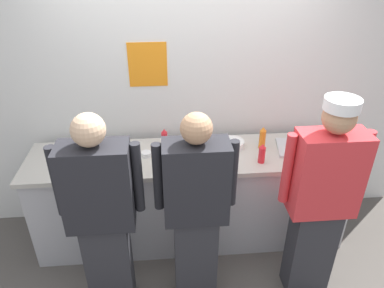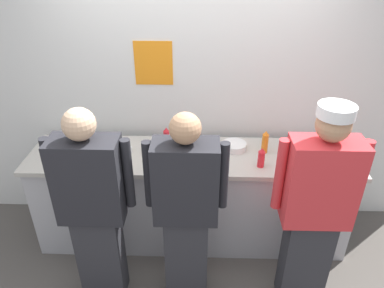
% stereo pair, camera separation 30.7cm
% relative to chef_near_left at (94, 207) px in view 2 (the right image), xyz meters
% --- Properties ---
extents(ground_plane, '(9.00, 9.00, 0.00)m').
position_rel_chef_near_left_xyz_m(ground_plane, '(0.69, 0.32, -0.88)').
color(ground_plane, '#514C47').
extents(wall_back, '(4.48, 0.11, 2.74)m').
position_rel_chef_near_left_xyz_m(wall_back, '(0.69, 1.12, 0.49)').
color(wall_back, silver).
rests_on(wall_back, ground).
extents(prep_counter, '(2.86, 0.65, 0.93)m').
position_rel_chef_near_left_xyz_m(prep_counter, '(0.69, 0.67, -0.41)').
color(prep_counter, '#B2B2B7').
rests_on(prep_counter, ground).
extents(chef_near_left, '(0.61, 0.24, 1.66)m').
position_rel_chef_near_left_xyz_m(chef_near_left, '(0.00, 0.00, 0.00)').
color(chef_near_left, '#2D2D33').
rests_on(chef_near_left, ground).
extents(chef_center, '(0.60, 0.24, 1.63)m').
position_rel_chef_near_left_xyz_m(chef_center, '(0.67, 0.03, -0.02)').
color(chef_center, '#2D2D33').
rests_on(chef_center, ground).
extents(chef_far_right, '(0.62, 0.24, 1.71)m').
position_rel_chef_near_left_xyz_m(chef_far_right, '(1.59, -0.00, 0.03)').
color(chef_far_right, '#2D2D33').
rests_on(chef_far_right, ground).
extents(plate_stack_front, '(0.20, 0.20, 0.06)m').
position_rel_chef_near_left_xyz_m(plate_stack_front, '(0.61, 0.62, 0.08)').
color(plate_stack_front, white).
rests_on(plate_stack_front, prep_counter).
extents(plate_stack_rear, '(0.22, 0.22, 0.06)m').
position_rel_chef_near_left_xyz_m(plate_stack_rear, '(1.07, 0.78, 0.08)').
color(plate_stack_rear, white).
rests_on(plate_stack_rear, prep_counter).
extents(mixing_bowl_steel, '(0.30, 0.30, 0.13)m').
position_rel_chef_near_left_xyz_m(mixing_bowl_steel, '(-0.12, 0.58, 0.12)').
color(mixing_bowl_steel, '#B7BABF').
rests_on(mixing_bowl_steel, prep_counter).
extents(sheet_tray, '(0.50, 0.40, 0.02)m').
position_rel_chef_near_left_xyz_m(sheet_tray, '(1.69, 0.66, 0.06)').
color(sheet_tray, '#B7BABF').
rests_on(sheet_tray, prep_counter).
extents(squeeze_bottle_primary, '(0.05, 0.05, 0.19)m').
position_rel_chef_near_left_xyz_m(squeeze_bottle_primary, '(0.46, 0.80, 0.14)').
color(squeeze_bottle_primary, red).
rests_on(squeeze_bottle_primary, prep_counter).
extents(squeeze_bottle_secondary, '(0.06, 0.06, 0.21)m').
position_rel_chef_near_left_xyz_m(squeeze_bottle_secondary, '(1.33, 0.73, 0.15)').
color(squeeze_bottle_secondary, orange).
rests_on(squeeze_bottle_secondary, prep_counter).
extents(squeeze_bottle_spare, '(0.06, 0.06, 0.18)m').
position_rel_chef_near_left_xyz_m(squeeze_bottle_spare, '(1.27, 0.50, 0.14)').
color(squeeze_bottle_spare, red).
rests_on(squeeze_bottle_spare, prep_counter).
extents(ramekin_green_sauce, '(0.09, 0.09, 0.04)m').
position_rel_chef_near_left_xyz_m(ramekin_green_sauce, '(-0.35, 0.54, 0.08)').
color(ramekin_green_sauce, white).
rests_on(ramekin_green_sauce, prep_counter).
extents(ramekin_orange_sauce, '(0.11, 0.11, 0.05)m').
position_rel_chef_near_left_xyz_m(ramekin_orange_sauce, '(0.10, 0.52, 0.08)').
color(ramekin_orange_sauce, white).
rests_on(ramekin_orange_sauce, prep_counter).
extents(ramekin_red_sauce, '(0.09, 0.09, 0.05)m').
position_rel_chef_near_left_xyz_m(ramekin_red_sauce, '(0.12, 0.69, 0.08)').
color(ramekin_red_sauce, white).
rests_on(ramekin_red_sauce, prep_counter).
extents(ramekin_yellow_sauce, '(0.09, 0.09, 0.04)m').
position_rel_chef_near_left_xyz_m(ramekin_yellow_sauce, '(0.30, 0.68, 0.07)').
color(ramekin_yellow_sauce, white).
rests_on(ramekin_yellow_sauce, prep_counter).
extents(deli_cup, '(0.09, 0.09, 0.09)m').
position_rel_chef_near_left_xyz_m(deli_cup, '(0.48, 0.51, 0.10)').
color(deli_cup, white).
rests_on(deli_cup, prep_counter).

